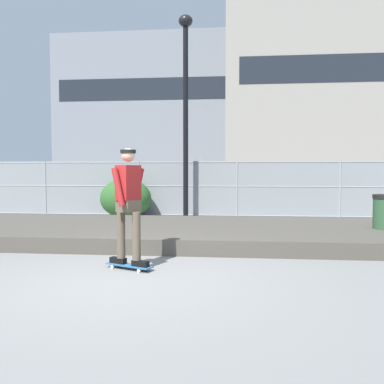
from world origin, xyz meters
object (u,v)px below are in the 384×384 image
at_px(parked_car_near, 145,187).
at_px(shrub_left, 126,198).
at_px(street_lamp, 186,92).
at_px(skater, 128,199).
at_px(skateboard, 129,266).

bearing_deg(parked_car_near, shrub_left, -86.45).
height_order(street_lamp, parked_car_near, street_lamp).
bearing_deg(skater, street_lamp, 88.75).
relative_size(skateboard, parked_car_near, 0.18).
distance_m(street_lamp, parked_car_near, 5.51).
xyz_separation_m(street_lamp, shrub_left, (-1.95, -0.02, -3.36)).
height_order(parked_car_near, shrub_left, parked_car_near).
height_order(street_lamp, shrub_left, street_lamp).
xyz_separation_m(street_lamp, parked_car_near, (-2.20, 3.94, -3.16)).
relative_size(skateboard, skater, 0.45).
bearing_deg(skater, skateboard, 0.00).
bearing_deg(skater, shrub_left, 105.47).
relative_size(skater, shrub_left, 1.10).
relative_size(skateboard, shrub_left, 0.49).
bearing_deg(skater, parked_car_near, 101.07).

